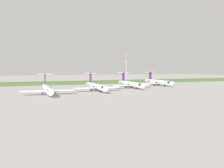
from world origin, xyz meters
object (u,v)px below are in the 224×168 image
(regional_jet_third, at_px, (130,84))
(safety_cone_front_marker, at_px, (138,91))
(regional_jet_fourth, at_px, (158,82))
(antenna_mast, at_px, (126,70))
(regional_jet_second, at_px, (96,86))
(regional_jet_nearest, at_px, (47,89))

(regional_jet_third, height_order, safety_cone_front_marker, regional_jet_third)
(regional_jet_fourth, height_order, antenna_mast, antenna_mast)
(antenna_mast, bearing_deg, safety_cone_front_marker, -107.10)
(regional_jet_second, relative_size, regional_jet_third, 1.00)
(regional_jet_nearest, relative_size, safety_cone_front_marker, 56.36)
(regional_jet_third, bearing_deg, safety_cone_front_marker, -101.89)
(regional_jet_third, bearing_deg, antenna_mast, 70.34)
(regional_jet_second, distance_m, antenna_mast, 58.69)
(regional_jet_nearest, distance_m, regional_jet_fourth, 78.29)
(regional_jet_fourth, bearing_deg, regional_jet_third, -156.18)
(antenna_mast, bearing_deg, regional_jet_nearest, -139.10)
(regional_jet_fourth, height_order, safety_cone_front_marker, regional_jet_fourth)
(regional_jet_nearest, xyz_separation_m, regional_jet_fourth, (73.08, 28.11, 0.00))
(regional_jet_nearest, bearing_deg, antenna_mast, 40.90)
(regional_jet_third, distance_m, antenna_mast, 38.68)
(safety_cone_front_marker, bearing_deg, regional_jet_nearest, 178.57)
(regional_jet_nearest, distance_m, antenna_mast, 81.06)
(antenna_mast, relative_size, safety_cone_front_marker, 45.08)
(regional_jet_nearest, xyz_separation_m, antenna_mast, (60.99, 52.84, 7.73))
(regional_jet_second, bearing_deg, regional_jet_nearest, -163.33)
(regional_jet_second, distance_m, regional_jet_fourth, 52.65)
(regional_jet_nearest, distance_m, regional_jet_second, 25.76)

